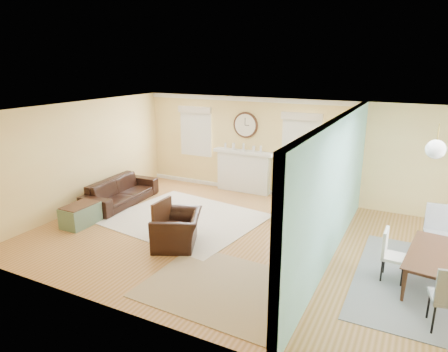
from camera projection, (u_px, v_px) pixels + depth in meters
The scene contains 25 objects.
floor at pixel (253, 242), 8.03m from camera, with size 9.00×9.00×0.00m, color #9C652C.
wall_back at pixel (299, 150), 10.24m from camera, with size 9.00×0.02×2.60m, color #EBC071.
wall_front at pixel (163, 240), 5.10m from camera, with size 9.00×0.02×2.60m, color #EBC071.
wall_left at pixel (82, 156), 9.63m from camera, with size 0.02×6.00×2.60m, color #EBC071.
ceiling at pixel (255, 112), 7.31m from camera, with size 9.00×6.00×0.02m, color white.
partition at pixel (337, 184), 7.24m from camera, with size 0.17×6.00×2.60m.
fireplace at pixel (244, 171), 10.99m from camera, with size 1.70×0.30×1.17m.
wall_clock at pixel (246, 125), 10.71m from camera, with size 0.70×0.07×0.70m.
window_left at pixel (196, 128), 11.43m from camera, with size 1.05×0.13×1.42m.
window_right at pixel (301, 137), 10.08m from camera, with size 1.05×0.13×1.42m.
pendant at pixel (436, 149), 6.12m from camera, with size 0.30×0.30×0.55m.
rug_cream at pixel (185, 219), 9.18m from camera, with size 3.18×2.76×0.02m, color beige.
rug_jute at pixel (222, 286), 6.43m from camera, with size 2.41×1.97×0.01m, color tan.
rug_grey at pixel (438, 287), 6.42m from camera, with size 2.52×3.15×0.01m, color gray.
sofa at pixel (121, 191), 10.12m from camera, with size 2.17×0.85×0.63m, color black.
eames_chair at pixel (177, 230), 7.80m from camera, with size 1.02×0.90×0.67m, color black.
green_chair at pixel (299, 197), 9.55m from camera, with size 0.79×0.81×0.74m, color #007D54.
trunk at pixel (81, 215), 8.80m from camera, with size 0.51×0.82×0.48m.
credenza at pixel (331, 211), 8.60m from camera, with size 0.52×1.52×0.80m.
tv at pixel (333, 180), 8.42m from camera, with size 1.01×0.13×0.58m, color black.
garden_stool at pixel (324, 234), 7.81m from camera, with size 0.34×0.34×0.51m, color white.
potted_plant at pixel (325, 211), 7.68m from camera, with size 0.40×0.35×0.44m, color #337F33.
dining_table at pixel (440, 271), 6.34m from camera, with size 1.64×0.91×0.58m, color #492C1C.
dining_chair_n at pixel (439, 229), 7.18m from camera, with size 0.49×0.49×1.01m.
dining_chair_w at pixel (395, 252), 6.50m from camera, with size 0.40×0.40×0.87m.
Camera 1 is at (2.81, -6.82, 3.50)m, focal length 32.00 mm.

